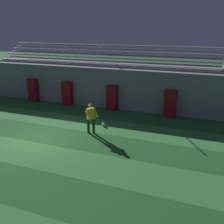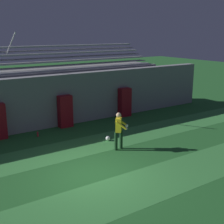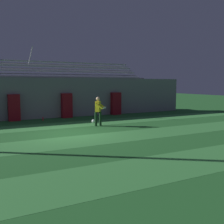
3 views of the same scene
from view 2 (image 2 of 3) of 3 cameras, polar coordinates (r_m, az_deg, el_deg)
The scene contains 10 objects.
ground_plane at distance 11.49m, azimuth -3.36°, elevation -11.50°, with size 80.00×80.00×0.00m, color #236028.
turf_stripe_mid at distance 10.29m, azimuth 1.35°, elevation -14.75°, with size 28.00×2.20×0.01m, color #38843D.
turf_stripe_far at distance 13.77m, azimuth -9.37°, elevation -7.10°, with size 28.00×2.20×0.01m, color #38843D.
back_wall at distance 16.67m, azimuth -14.92°, elevation 1.45°, with size 24.00×0.60×2.80m, color gray.
padding_pillar_gate_right at distance 16.94m, azimuth -8.56°, elevation 0.12°, with size 0.73×0.44×1.73m, color maroon.
padding_pillar_far_right at distance 18.92m, azimuth 2.32°, elevation 1.79°, with size 0.73×0.44×1.73m, color maroon.
bleacher_stand at distance 18.51m, azimuth -17.00°, elevation 2.88°, with size 18.00×3.35×5.03m.
goalkeeper at distance 13.51m, azimuth 1.29°, elevation -3.05°, with size 0.74×0.74×1.67m.
soccer_ball at distance 14.84m, azimuth -0.75°, elevation -4.84°, with size 0.22×0.22×0.22m, color white.
water_bottle at distance 15.83m, azimuth -13.42°, elevation -3.97°, with size 0.07×0.07×0.24m, color red.
Camera 2 is at (-5.21, -8.91, 5.04)m, focal length 50.00 mm.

